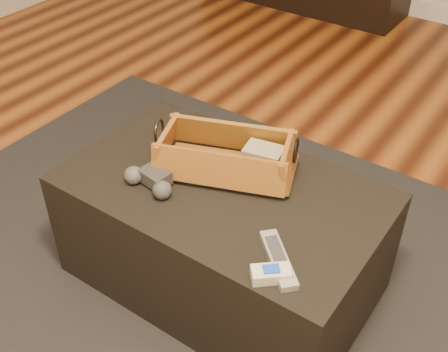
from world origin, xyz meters
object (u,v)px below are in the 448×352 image
Objects in this scene: game_controller at (151,180)px; cream_gadget at (271,274)px; tv_remote at (218,165)px; silver_remote at (278,259)px; wicker_basket at (226,157)px; ottoman at (223,235)px.

cream_gadget is at bearing -12.05° from game_controller.
silver_remote is at bearing -59.05° from tv_remote.
game_controller reaches higher than tv_remote.
wicker_basket is 0.48m from cream_gadget.
silver_remote is 0.06m from cream_gadget.
game_controller is 0.51m from cream_gadget.
wicker_basket is 0.43m from silver_remote.
tv_remote is at bearing 56.35° from game_controller.
ottoman is 0.33m from game_controller.
ottoman is 0.46m from cream_gadget.
wicker_basket is 2.63× the size of silver_remote.
cream_gadget is at bearing -41.09° from wicker_basket.
wicker_basket is at bearing 138.91° from cream_gadget.
wicker_basket is at bearing 143.87° from silver_remote.
wicker_basket reaches higher than silver_remote.
tv_remote is at bearing -122.50° from wicker_basket.
silver_remote is (0.31, -0.18, 0.22)m from ottoman.
tv_remote is 0.04m from wicker_basket.
silver_remote is (0.48, -0.05, -0.02)m from game_controller.
game_controller is at bearing -142.67° from ottoman.
cream_gadget is (0.36, -0.31, -0.03)m from wicker_basket.
wicker_basket reaches higher than game_controller.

